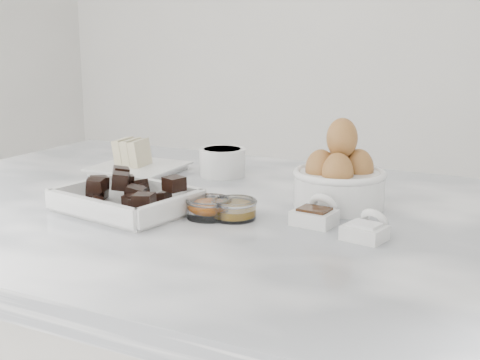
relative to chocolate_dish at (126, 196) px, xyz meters
The scene contains 9 objects.
marble_slab 0.15m from the chocolate_dish, 35.54° to the left, with size 1.20×0.80×0.04m, color white.
chocolate_dish is the anchor object (origin of this frame).
butter_plate 0.28m from the chocolate_dish, 122.55° to the left, with size 0.16×0.16×0.06m.
sugar_ramekin 0.28m from the chocolate_dish, 87.53° to the left, with size 0.09×0.09×0.05m.
egg_bowl 0.33m from the chocolate_dish, 32.05° to the left, with size 0.15×0.15×0.14m.
honey_bowl 0.17m from the chocolate_dish, 13.11° to the left, with size 0.07×0.07×0.03m.
zest_bowl 0.14m from the chocolate_dish, 11.17° to the left, with size 0.07×0.07×0.03m.
vanilla_spoon 0.30m from the chocolate_dish, 14.15° to the left, with size 0.06×0.08×0.04m.
salt_spoon 0.37m from the chocolate_dish, ahead, with size 0.06×0.07×0.04m.
Camera 1 is at (0.50, -0.89, 1.22)m, focal length 50.00 mm.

